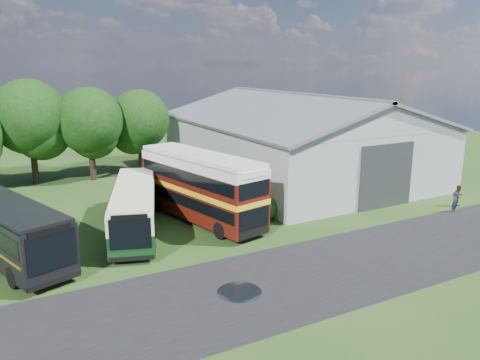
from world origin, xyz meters
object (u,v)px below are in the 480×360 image
visitor_a (455,202)px  visitor_b (458,196)px  storage_shed (296,134)px  bus_dark_single (2,227)px  bus_maroon_double (201,188)px  bus_green_single (135,208)px

visitor_a → visitor_b: visitor_b is taller
storage_shed → bus_dark_single: 27.81m
bus_maroon_double → visitor_a: bus_maroon_double is taller
visitor_a → visitor_b: 1.73m
visitor_b → bus_green_single: bearing=170.1°
bus_dark_single → bus_green_single: bearing=-14.7°
visitor_a → storage_shed: bearing=90.2°
storage_shed → bus_green_single: (-18.49, -8.18, -2.51)m
bus_maroon_double → visitor_a: 18.97m
storage_shed → bus_green_single: size_ratio=2.15×
bus_maroon_double → bus_dark_single: bearing=170.4°
bus_green_single → bus_dark_single: (-7.82, -0.53, 0.16)m
visitor_a → bus_maroon_double: bearing=143.8°
bus_maroon_double → visitor_a: bearing=-35.4°
bus_green_single → visitor_a: size_ratio=7.38×
bus_green_single → visitor_b: 24.55m
bus_green_single → bus_dark_single: 7.84m
bus_dark_single → visitor_a: bearing=-31.3°
storage_shed → visitor_b: size_ratio=14.53×
bus_green_single → visitor_b: (23.67, -6.46, -0.81)m
bus_dark_single → visitor_a: size_ratio=8.08×
storage_shed → bus_maroon_double: storage_shed is taller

